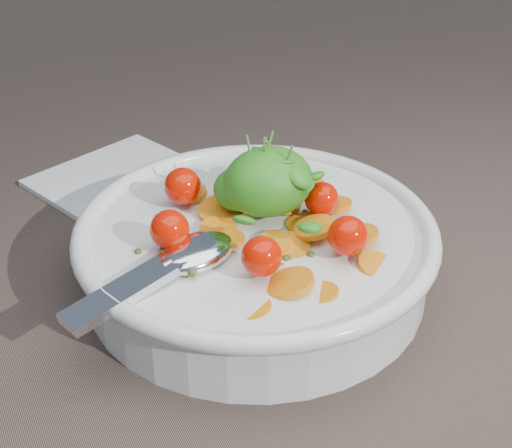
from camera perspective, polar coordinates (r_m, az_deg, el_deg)
name	(u,v)px	position (r m, az deg, el deg)	size (l,w,h in m)	color
ground	(230,288)	(0.60, -2.10, -5.11)	(6.00, 6.00, 0.00)	brown
bowl	(256,248)	(0.58, 0.00, -1.96)	(0.32, 0.29, 0.12)	white
napkin	(120,179)	(0.77, -10.83, 3.59)	(0.16, 0.14, 0.01)	white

